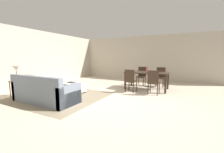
{
  "coord_description": "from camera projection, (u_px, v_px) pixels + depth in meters",
  "views": [
    {
      "loc": [
        2.01,
        -3.95,
        1.4
      ],
      "look_at": [
        -0.84,
        1.59,
        0.56
      ],
      "focal_mm": 22.97,
      "sensor_mm": 36.0,
      "label": 1
    }
  ],
  "objects": [
    {
      "name": "dining_table",
      "position": [
        147.0,
        74.0,
        6.25
      ],
      "size": [
        1.8,
        0.95,
        0.76
      ],
      "color": "#332319",
      "rests_on": "ground_plane"
    },
    {
      "name": "book_on_ottoman",
      "position": [
        72.0,
        82.0,
        5.69
      ],
      "size": [
        0.26,
        0.2,
        0.03
      ],
      "primitive_type": "cube",
      "rotation": [
        0.0,
        0.0,
        0.0
      ],
      "color": "#333338",
      "rests_on": "ottoman_table"
    },
    {
      "name": "dining_chair_near_right",
      "position": [
        154.0,
        81.0,
        5.34
      ],
      "size": [
        0.41,
        0.41,
        0.92
      ],
      "color": "#332319",
      "rests_on": "ground_plane"
    },
    {
      "name": "area_rug",
      "position": [
        60.0,
        96.0,
        5.13
      ],
      "size": [
        3.0,
        2.8,
        0.01
      ],
      "primitive_type": "cube",
      "color": "gray",
      "rests_on": "ground_plane"
    },
    {
      "name": "table_lamp",
      "position": [
        16.0,
        69.0,
        5.0
      ],
      "size": [
        0.26,
        0.26,
        0.53
      ],
      "color": "brown",
      "rests_on": "side_table"
    },
    {
      "name": "wall_left",
      "position": [
        34.0,
        58.0,
        6.88
      ],
      "size": [
        0.12,
        11.0,
        2.7
      ],
      "primitive_type": "cube",
      "color": "#BCB2A0",
      "rests_on": "ground_plane"
    },
    {
      "name": "ottoman_table",
      "position": [
        71.0,
        87.0,
        5.66
      ],
      "size": [
        1.05,
        0.58,
        0.39
      ],
      "color": "silver",
      "rests_on": "ground_plane"
    },
    {
      "name": "side_table",
      "position": [
        17.0,
        84.0,
        5.07
      ],
      "size": [
        0.4,
        0.4,
        0.59
      ],
      "color": "olive",
      "rests_on": "ground_plane"
    },
    {
      "name": "ground_plane",
      "position": [
        113.0,
        101.0,
        4.58
      ],
      "size": [
        10.8,
        10.8,
        0.0
      ],
      "primitive_type": "plane",
      "color": "beige"
    },
    {
      "name": "couch",
      "position": [
        44.0,
        93.0,
        4.49
      ],
      "size": [
        2.14,
        0.87,
        0.86
      ],
      "color": "slate",
      "rests_on": "ground_plane"
    },
    {
      "name": "vase_centerpiece",
      "position": [
        147.0,
        69.0,
        6.19
      ],
      "size": [
        0.1,
        0.1,
        0.25
      ],
      "primitive_type": "cylinder",
      "color": "#B26659",
      "rests_on": "dining_table"
    },
    {
      "name": "wall_back",
      "position": [
        149.0,
        58.0,
        8.81
      ],
      "size": [
        9.0,
        0.12,
        2.7
      ],
      "primitive_type": "cube",
      "color": "#BCB2A0",
      "rests_on": "ground_plane"
    },
    {
      "name": "dining_chair_far_left",
      "position": [
        142.0,
        75.0,
        7.2
      ],
      "size": [
        0.41,
        0.41,
        0.92
      ],
      "color": "#332319",
      "rests_on": "ground_plane"
    },
    {
      "name": "dining_chair_far_right",
      "position": [
        160.0,
        76.0,
        6.84
      ],
      "size": [
        0.41,
        0.41,
        0.92
      ],
      "color": "#332319",
      "rests_on": "ground_plane"
    },
    {
      "name": "dining_chair_near_left",
      "position": [
        130.0,
        79.0,
        5.71
      ],
      "size": [
        0.43,
        0.43,
        0.92
      ],
      "color": "#332319",
      "rests_on": "ground_plane"
    }
  ]
}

